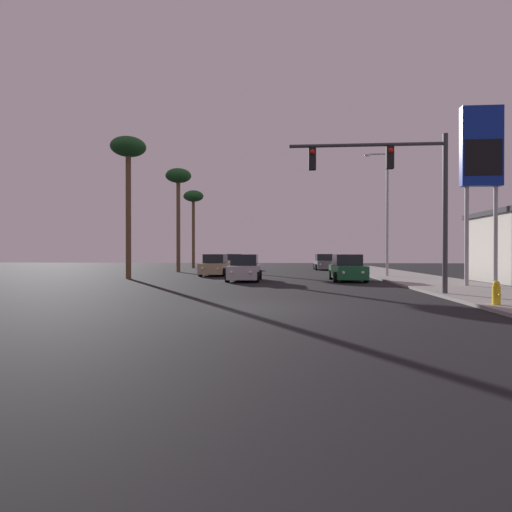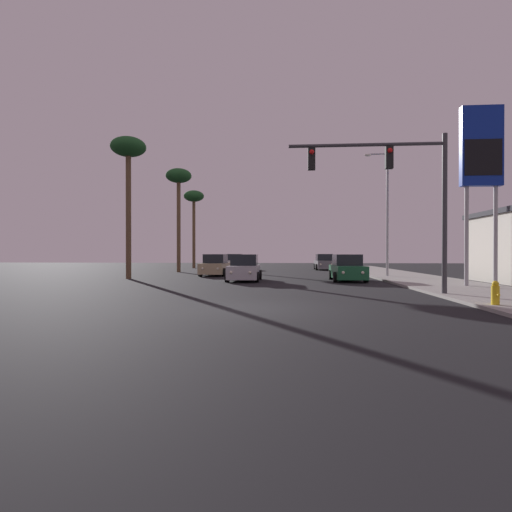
# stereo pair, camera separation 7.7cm
# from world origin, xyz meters

# --- Properties ---
(ground_plane) EXTENTS (120.00, 120.00, 0.00)m
(ground_plane) POSITION_xyz_m (0.00, 0.00, 0.00)
(ground_plane) COLOR black
(sidewalk_right) EXTENTS (5.00, 60.00, 0.12)m
(sidewalk_right) POSITION_xyz_m (9.50, 10.00, 0.06)
(sidewalk_right) COLOR gray
(sidewalk_right) RESTS_ON ground
(car_tan) EXTENTS (2.04, 4.33, 1.68)m
(car_tan) POSITION_xyz_m (-4.60, 18.37, 0.76)
(car_tan) COLOR tan
(car_tan) RESTS_ON ground
(car_grey) EXTENTS (2.04, 4.34, 1.68)m
(car_grey) POSITION_xyz_m (5.01, 30.28, 0.76)
(car_grey) COLOR slate
(car_grey) RESTS_ON ground
(car_silver) EXTENTS (2.04, 4.32, 1.68)m
(car_silver) POSITION_xyz_m (-1.69, 12.56, 0.76)
(car_silver) COLOR #B7B7BC
(car_silver) RESTS_ON ground
(car_white) EXTENTS (2.04, 4.31, 1.68)m
(car_white) POSITION_xyz_m (-4.74, 31.00, 0.76)
(car_white) COLOR silver
(car_white) RESTS_ON ground
(car_green) EXTENTS (2.04, 4.33, 1.68)m
(car_green) POSITION_xyz_m (4.83, 12.98, 0.76)
(car_green) COLOR #195933
(car_green) RESTS_ON ground
(traffic_light_mast) EXTENTS (6.42, 0.36, 6.50)m
(traffic_light_mast) POSITION_xyz_m (5.60, 4.10, 4.68)
(traffic_light_mast) COLOR #38383D
(traffic_light_mast) RESTS_ON sidewalk_right
(street_lamp) EXTENTS (1.74, 0.24, 9.00)m
(street_lamp) POSITION_xyz_m (8.16, 16.96, 5.12)
(street_lamp) COLOR #99999E
(street_lamp) RESTS_ON sidewalk_right
(gas_station_sign) EXTENTS (2.00, 0.42, 9.00)m
(gas_station_sign) POSITION_xyz_m (10.71, 8.15, 6.62)
(gas_station_sign) COLOR #99999E
(gas_station_sign) RESTS_ON sidewalk_right
(fire_hydrant) EXTENTS (0.24, 0.34, 0.76)m
(fire_hydrant) POSITION_xyz_m (7.56, 0.49, 0.49)
(fire_hydrant) COLOR gold
(fire_hydrant) RESTS_ON sidewalk_right
(palm_tree_mid) EXTENTS (2.40, 2.40, 9.68)m
(palm_tree_mid) POSITION_xyz_m (-9.08, 24.00, 8.41)
(palm_tree_mid) COLOR brown
(palm_tree_mid) RESTS_ON ground
(palm_tree_far) EXTENTS (2.40, 2.40, 9.22)m
(palm_tree_far) POSITION_xyz_m (-9.98, 34.00, 8.01)
(palm_tree_far) COLOR brown
(palm_tree_far) RESTS_ON ground
(palm_tree_near) EXTENTS (2.40, 2.40, 9.73)m
(palm_tree_near) POSITION_xyz_m (-9.84, 14.00, 8.46)
(palm_tree_near) COLOR brown
(palm_tree_near) RESTS_ON ground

